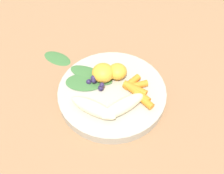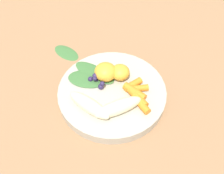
# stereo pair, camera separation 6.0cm
# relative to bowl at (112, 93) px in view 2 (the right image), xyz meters

# --- Properties ---
(ground_plane) EXTENTS (2.40, 2.40, 0.00)m
(ground_plane) POSITION_rel_bowl_xyz_m (0.00, 0.00, -0.01)
(ground_plane) COLOR #99704C
(bowl) EXTENTS (0.27, 0.27, 0.03)m
(bowl) POSITION_rel_bowl_xyz_m (0.00, 0.00, 0.00)
(bowl) COLOR #B2AD9E
(bowl) RESTS_ON ground_plane
(banana_peeled_left) EXTENTS (0.06, 0.12, 0.03)m
(banana_peeled_left) POSITION_rel_bowl_xyz_m (0.06, -0.03, 0.03)
(banana_peeled_left) COLOR beige
(banana_peeled_left) RESTS_ON bowl
(banana_peeled_right) EXTENTS (0.12, 0.06, 0.03)m
(banana_peeled_right) POSITION_rel_bowl_xyz_m (0.01, -0.08, 0.03)
(banana_peeled_right) COLOR beige
(banana_peeled_right) RESTS_ON bowl
(orange_segment_near) EXTENTS (0.06, 0.06, 0.04)m
(orange_segment_near) POSITION_rel_bowl_xyz_m (-0.04, 0.01, 0.03)
(orange_segment_near) COLOR #F4A833
(orange_segment_near) RESTS_ON bowl
(orange_segment_far) EXTENTS (0.05, 0.05, 0.04)m
(orange_segment_far) POSITION_rel_bowl_xyz_m (-0.02, 0.04, 0.03)
(orange_segment_far) COLOR #F4A833
(orange_segment_far) RESTS_ON bowl
(carrot_front) EXTENTS (0.06, 0.02, 0.02)m
(carrot_front) POSITION_rel_bowl_xyz_m (0.08, 0.02, 0.02)
(carrot_front) COLOR orange
(carrot_front) RESTS_ON bowl
(carrot_mid_left) EXTENTS (0.06, 0.02, 0.02)m
(carrot_mid_left) POSITION_rel_bowl_xyz_m (0.06, 0.03, 0.02)
(carrot_mid_left) COLOR orange
(carrot_mid_left) RESTS_ON bowl
(carrot_mid_right) EXTENTS (0.06, 0.03, 0.02)m
(carrot_mid_right) POSITION_rel_bowl_xyz_m (0.05, 0.03, 0.02)
(carrot_mid_right) COLOR orange
(carrot_mid_right) RESTS_ON bowl
(carrot_rear) EXTENTS (0.04, 0.05, 0.02)m
(carrot_rear) POSITION_rel_bowl_xyz_m (0.04, 0.05, 0.02)
(carrot_rear) COLOR orange
(carrot_rear) RESTS_ON bowl
(carrot_small) EXTENTS (0.02, 0.05, 0.02)m
(carrot_small) POSITION_rel_bowl_xyz_m (0.03, 0.05, 0.02)
(carrot_small) COLOR orange
(carrot_small) RESTS_ON bowl
(blueberry_pile) EXTENTS (0.05, 0.04, 0.03)m
(blueberry_pile) POSITION_rel_bowl_xyz_m (-0.04, -0.02, 0.03)
(blueberry_pile) COLOR #2D234C
(blueberry_pile) RESTS_ON bowl
(kale_leaf_left) EXTENTS (0.13, 0.07, 0.00)m
(kale_leaf_left) POSITION_rel_bowl_xyz_m (-0.07, -0.00, 0.02)
(kale_leaf_left) COLOR #3D7038
(kale_leaf_left) RESTS_ON bowl
(kale_leaf_right) EXTENTS (0.11, 0.11, 0.00)m
(kale_leaf_right) POSITION_rel_bowl_xyz_m (-0.07, -0.03, 0.02)
(kale_leaf_right) COLOR #3D7038
(kale_leaf_right) RESTS_ON bowl
(kale_leaf_stray) EXTENTS (0.10, 0.06, 0.01)m
(kale_leaf_stray) POSITION_rel_bowl_xyz_m (-0.21, 0.00, -0.01)
(kale_leaf_stray) COLOR #3D7038
(kale_leaf_stray) RESTS_ON ground_plane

